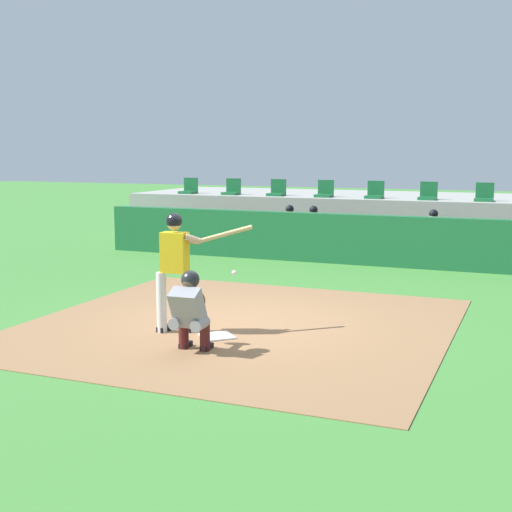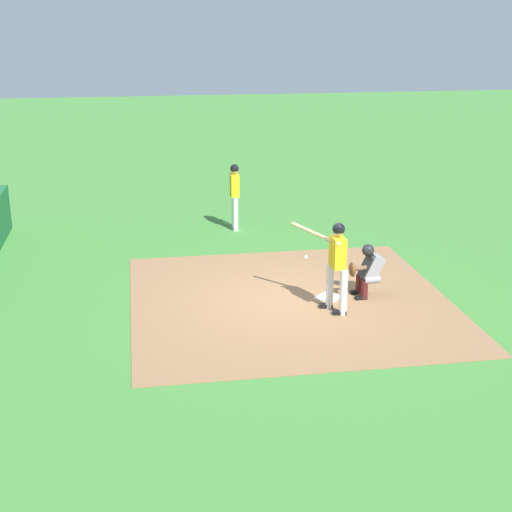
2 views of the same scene
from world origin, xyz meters
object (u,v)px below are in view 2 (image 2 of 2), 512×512
Objects in this scene: home_plate at (328,297)px; catcher_crouched at (367,269)px; batter_at_plate at (336,261)px; on_deck_batter at (235,192)px.

home_plate is 0.27× the size of catcher_crouched.
home_plate is at bearing -4.20° from batter_at_plate.
home_plate is 0.25× the size of on_deck_batter.
on_deck_batter reaches higher than catcher_crouched.
on_deck_batter is (5.38, 1.97, 0.41)m from catcher_crouched.
on_deck_batter reaches higher than home_plate.
batter_at_plate is at bearing 175.80° from home_plate.
batter_at_plate is at bearing -169.41° from on_deck_batter.
batter_at_plate is (-0.67, 0.05, 1.01)m from home_plate.
on_deck_batter is (5.36, 1.18, 1.00)m from home_plate.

